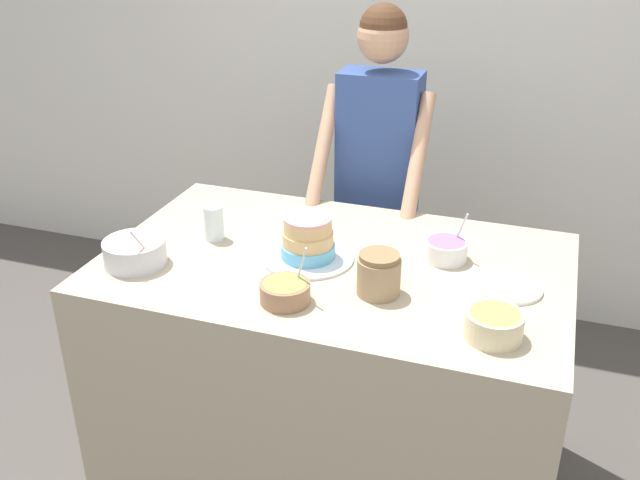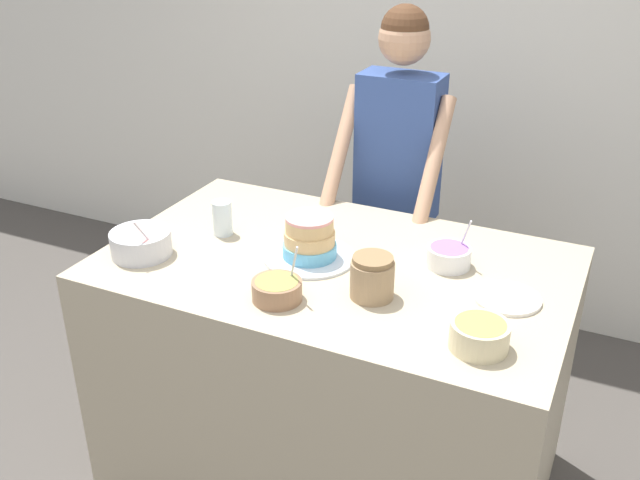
{
  "view_description": "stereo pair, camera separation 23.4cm",
  "coord_description": "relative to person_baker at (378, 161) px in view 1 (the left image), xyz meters",
  "views": [
    {
      "loc": [
        0.65,
        -1.55,
        2.08
      ],
      "look_at": [
        -0.04,
        0.44,
        1.04
      ],
      "focal_mm": 40.0,
      "sensor_mm": 36.0,
      "label": 1
    },
    {
      "loc": [
        0.86,
        -1.47,
        2.08
      ],
      "look_at": [
        -0.04,
        0.44,
        1.04
      ],
      "focal_mm": 40.0,
      "sensor_mm": 36.0,
      "label": 2
    }
  ],
  "objects": [
    {
      "name": "frosting_bowl_olive",
      "position": [
        -0.02,
        -1.02,
        -0.07
      ],
      "size": [
        0.15,
        0.15,
        0.19
      ],
      "color": "#936B4C",
      "rests_on": "counter"
    },
    {
      "name": "counter",
      "position": [
        0.04,
        -0.72,
        -0.59
      ],
      "size": [
        1.57,
        0.97,
        0.95
      ],
      "color": "tan",
      "rests_on": "ground_plane"
    },
    {
      "name": "ceramic_plate",
      "position": [
        0.62,
        -0.73,
        -0.1
      ],
      "size": [
        0.2,
        0.2,
        0.01
      ],
      "color": "white",
      "rests_on": "counter"
    },
    {
      "name": "stoneware_jar",
      "position": [
        0.24,
        -0.88,
        -0.04
      ],
      "size": [
        0.14,
        0.14,
        0.14
      ],
      "color": "#9E7F5B",
      "rests_on": "counter"
    },
    {
      "name": "person_baker",
      "position": [
        0.0,
        0.0,
        0.0
      ],
      "size": [
        0.45,
        0.46,
        1.7
      ],
      "color": "#2D2D38",
      "rests_on": "ground_plane"
    },
    {
      "name": "wall_back",
      "position": [
        0.04,
        0.8,
        0.24
      ],
      "size": [
        10.0,
        0.05,
        2.6
      ],
      "color": "silver",
      "rests_on": "ground_plane"
    },
    {
      "name": "frosting_bowl_pink",
      "position": [
        -0.58,
        -0.96,
        -0.06
      ],
      "size": [
        0.21,
        0.21,
        0.16
      ],
      "color": "silver",
      "rests_on": "counter"
    },
    {
      "name": "frosting_bowl_yellow",
      "position": [
        0.6,
        -1.01,
        -0.07
      ],
      "size": [
        0.16,
        0.16,
        0.08
      ],
      "color": "beige",
      "rests_on": "counter"
    },
    {
      "name": "frosting_bowl_purple",
      "position": [
        0.39,
        -0.59,
        -0.07
      ],
      "size": [
        0.15,
        0.15,
        0.17
      ],
      "color": "white",
      "rests_on": "counter"
    },
    {
      "name": "drinking_glass",
      "position": [
        -0.42,
        -0.7,
        -0.05
      ],
      "size": [
        0.07,
        0.07,
        0.13
      ],
      "color": "silver",
      "rests_on": "counter"
    },
    {
      "name": "cake",
      "position": [
        -0.05,
        -0.74,
        -0.04
      ],
      "size": [
        0.31,
        0.31,
        0.16
      ],
      "color": "silver",
      "rests_on": "counter"
    }
  ]
}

